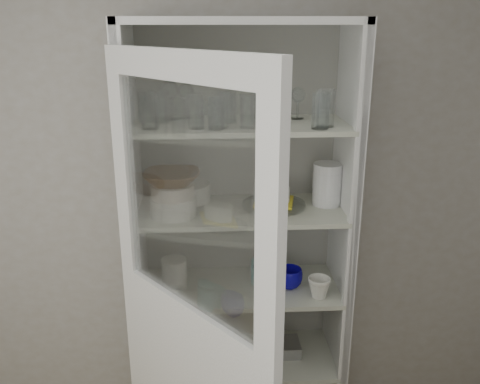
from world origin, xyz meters
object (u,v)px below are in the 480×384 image
(plate_stack_front, at_px, (173,206))
(teal_jar, at_px, (261,272))
(white_ramekin, at_px, (274,194))
(goblet_0, at_px, (170,98))
(yellow_trivet, at_px, (274,202))
(goblet_3, at_px, (298,102))
(grey_bowl_stack, at_px, (327,184))
(measuring_cups, at_px, (169,289))
(cream_dish, at_px, (220,350))
(glass_platter, at_px, (274,205))
(cupboard_door, at_px, (191,357))
(cream_bowl, at_px, (173,191))
(tin_box, at_px, (280,347))
(goblet_2, at_px, (257,101))
(mug_teal, at_px, (275,271))
(mug_white, at_px, (319,288))
(mug_blue, at_px, (289,278))
(goblet_1, at_px, (186,99))
(white_canister, at_px, (174,273))
(plate_stack_back, at_px, (187,192))
(pantry_cabinet, at_px, (239,264))
(terracotta_bowl, at_px, (172,178))

(plate_stack_front, distance_m, teal_jar, 0.56)
(white_ramekin, bearing_deg, goblet_0, 170.15)
(yellow_trivet, xyz_separation_m, white_ramekin, (0.00, 0.00, 0.04))
(goblet_3, bearing_deg, grey_bowl_stack, -18.91)
(measuring_cups, distance_m, cream_dish, 0.45)
(plate_stack_front, distance_m, glass_platter, 0.47)
(cupboard_door, xyz_separation_m, cream_dish, (0.12, 0.56, -0.37))
(cream_bowl, height_order, measuring_cups, cream_bowl)
(goblet_3, height_order, cream_dish, goblet_3)
(goblet_3, relative_size, cream_bowl, 0.82)
(measuring_cups, relative_size, tin_box, 0.48)
(grey_bowl_stack, distance_m, cream_dish, 1.00)
(goblet_2, relative_size, mug_teal, 1.57)
(mug_teal, bearing_deg, white_ramekin, -106.72)
(mug_teal, bearing_deg, cupboard_door, -111.56)
(goblet_2, xyz_separation_m, yellow_trivet, (0.08, -0.08, -0.46))
(cupboard_door, bearing_deg, cream_bowl, 150.65)
(mug_white, xyz_separation_m, teal_jar, (-0.26, 0.15, 0.01))
(glass_platter, distance_m, cream_dish, 0.81)
(goblet_2, xyz_separation_m, mug_white, (0.28, -0.23, -0.83))
(mug_blue, bearing_deg, yellow_trivet, 127.89)
(goblet_2, xyz_separation_m, measuring_cups, (-0.42, -0.15, -0.86))
(goblet_1, xyz_separation_m, mug_teal, (0.42, -0.07, -0.84))
(mug_teal, height_order, measuring_cups, mug_teal)
(goblet_0, bearing_deg, plate_stack_front, -87.49)
(white_canister, bearing_deg, plate_stack_back, 62.40)
(plate_stack_front, bearing_deg, goblet_1, 72.10)
(cream_bowl, bearing_deg, mug_teal, 14.18)
(cupboard_door, bearing_deg, glass_platter, 108.31)
(cream_bowl, xyz_separation_m, white_ramekin, (0.46, 0.09, -0.05))
(white_canister, xyz_separation_m, cream_dish, (0.22, -0.01, -0.43))
(measuring_cups, bearing_deg, glass_platter, 8.51)
(mug_teal, relative_size, cream_dish, 0.42)
(tin_box, bearing_deg, white_canister, 179.96)
(goblet_3, xyz_separation_m, measuring_cups, (-0.61, -0.14, -0.86))
(mug_blue, distance_m, measuring_cups, 0.58)
(plate_stack_front, xyz_separation_m, mug_blue, (0.54, 0.04, -0.39))
(plate_stack_front, height_order, mug_blue, plate_stack_front)
(goblet_0, height_order, goblet_1, goblet_0)
(pantry_cabinet, relative_size, teal_jar, 18.09)
(cream_bowl, bearing_deg, yellow_trivet, 10.79)
(terracotta_bowl, bearing_deg, plate_stack_front, 0.00)
(goblet_1, distance_m, glass_platter, 0.63)
(plate_stack_back, xyz_separation_m, white_ramekin, (0.41, -0.11, 0.02))
(cupboard_door, relative_size, goblet_1, 11.56)
(measuring_cups, bearing_deg, terracotta_bowl, -18.57)
(cupboard_door, distance_m, mug_teal, 0.74)
(measuring_cups, bearing_deg, cupboard_door, -76.43)
(goblet_3, xyz_separation_m, grey_bowl_stack, (0.14, -0.05, -0.38))
(glass_platter, height_order, white_ramekin, white_ramekin)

